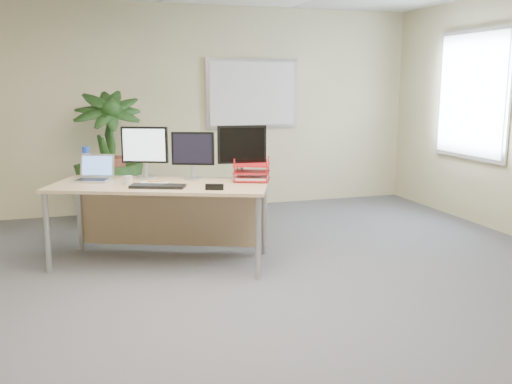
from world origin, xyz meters
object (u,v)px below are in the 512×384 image
object	(u,v)px
monitor_left	(145,149)
floor_plant	(109,163)
monitor_right	(193,152)
laptop	(94,174)
desk	(164,198)

from	to	relation	value
monitor_left	floor_plant	bearing A→B (deg)	101.55
monitor_left	monitor_right	distance (m)	0.48
floor_plant	monitor_right	distance (m)	1.76
floor_plant	monitor_left	xyz separation A→B (m)	(0.28, -1.39, 0.31)
monitor_right	laptop	distance (m)	0.97
monitor_right	laptop	xyz separation A→B (m)	(-0.92, 0.23, -0.20)
floor_plant	monitor_right	world-z (taller)	floor_plant
monitor_left	monitor_right	xyz separation A→B (m)	(0.44, -0.19, -0.03)
monitor_left	laptop	xyz separation A→B (m)	(-0.48, 0.03, -0.23)
desk	laptop	world-z (taller)	laptop
floor_plant	monitor_left	world-z (taller)	floor_plant
floor_plant	laptop	size ratio (longest dim) A/B	3.53
floor_plant	laptop	distance (m)	1.37
desk	monitor_left	size ratio (longest dim) A/B	4.28
monitor_left	monitor_right	bearing A→B (deg)	-23.78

